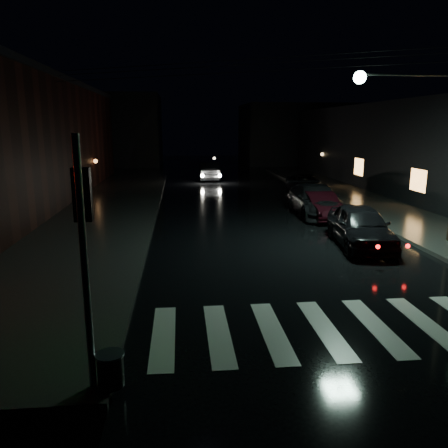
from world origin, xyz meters
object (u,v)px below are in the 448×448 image
object	(u,v)px
parked_car_b	(320,205)
parked_car_c	(316,200)
parked_car_a	(360,226)
parked_car_d	(306,184)
oncoming_car	(209,171)

from	to	relation	value
parked_car_b	parked_car_c	world-z (taller)	parked_car_c
parked_car_a	parked_car_d	bearing A→B (deg)	89.62
parked_car_d	parked_car_c	bearing A→B (deg)	-96.66
parked_car_b	oncoming_car	xyz separation A→B (m)	(-4.39, 16.31, 0.09)
parked_car_a	parked_car_b	size ratio (longest dim) A/B	1.15
parked_car_a	parked_car_d	xyz separation A→B (m)	(1.65, 13.03, -0.13)
parked_car_a	parked_car_d	size ratio (longest dim) A/B	0.97
parked_car_a	oncoming_car	distance (m)	21.86
parked_car_d	oncoming_car	bearing A→B (deg)	130.73
parked_car_b	oncoming_car	bearing A→B (deg)	104.35
parked_car_c	parked_car_d	xyz separation A→B (m)	(1.52, 7.06, -0.12)
parked_car_d	oncoming_car	size ratio (longest dim) A/B	1.03
parked_car_c	parked_car_a	bearing A→B (deg)	-89.96
parked_car_d	oncoming_car	distance (m)	10.29
parked_car_c	oncoming_car	xyz separation A→B (m)	(-4.42, 15.46, -0.03)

